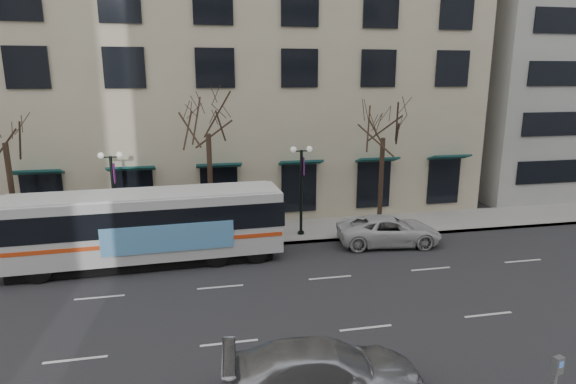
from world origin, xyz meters
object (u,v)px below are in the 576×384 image
object	(u,v)px
lamp_post_right	(301,186)
tree_far_right	(384,121)
silver_car	(324,372)
pay_station	(557,369)
city_bus	(147,225)
tree_far_left	(2,123)
white_pickup	(389,230)
tree_far_mid	(208,116)
lamp_post_left	(114,195)

from	to	relation	value
lamp_post_right	tree_far_right	bearing A→B (deg)	6.85
silver_car	pay_station	xyz separation A→B (m)	(6.28, -1.54, 0.28)
city_bus	silver_car	xyz separation A→B (m)	(5.63, -11.56, -1.12)
tree_far_left	white_pickup	world-z (taller)	tree_far_left
tree_far_mid	tree_far_right	xyz separation A→B (m)	(10.00, -0.00, -0.48)
lamp_post_left	lamp_post_right	bearing A→B (deg)	0.00
tree_far_right	lamp_post_left	bearing A→B (deg)	-177.71
tree_far_right	lamp_post_right	xyz separation A→B (m)	(-4.99, -0.60, -3.48)
tree_far_right	silver_car	size ratio (longest dim) A/B	1.41
city_bus	white_pickup	xyz separation A→B (m)	(12.63, 0.20, -1.17)
pay_station	silver_car	bearing A→B (deg)	154.65
tree_far_left	tree_far_mid	xyz separation A→B (m)	(10.00, 0.00, 0.21)
lamp_post_left	pay_station	bearing A→B (deg)	-48.58
white_pickup	pay_station	bearing A→B (deg)	-176.26
lamp_post_left	lamp_post_right	size ratio (longest dim) A/B	1.00
lamp_post_right	tree_far_mid	bearing A→B (deg)	173.17
tree_far_right	white_pickup	bearing A→B (deg)	-101.84
city_bus	tree_far_right	bearing A→B (deg)	10.63
tree_far_right	tree_far_left	bearing A→B (deg)	180.00
tree_far_mid	lamp_post_right	xyz separation A→B (m)	(5.01, -0.60, -3.96)
tree_far_right	silver_car	world-z (taller)	tree_far_right
silver_car	city_bus	bearing A→B (deg)	30.92
lamp_post_right	silver_car	xyz separation A→B (m)	(-2.60, -13.96, -2.11)
tree_far_right	lamp_post_left	size ratio (longest dim) A/B	1.55
tree_far_right	lamp_post_right	distance (m)	6.11
tree_far_left	tree_far_right	bearing A→B (deg)	0.00
white_pickup	pay_station	size ratio (longest dim) A/B	4.23
city_bus	pay_station	size ratio (longest dim) A/B	10.01
tree_far_left	tree_far_mid	size ratio (longest dim) A/B	0.98
tree_far_right	lamp_post_right	bearing A→B (deg)	-173.15
silver_car	tree_far_right	bearing A→B (deg)	-22.58
tree_far_mid	tree_far_right	world-z (taller)	tree_far_mid
lamp_post_left	tree_far_left	bearing A→B (deg)	173.17
white_pickup	pay_station	distance (m)	13.32
tree_far_right	white_pickup	size ratio (longest dim) A/B	1.44
lamp_post_left	pay_station	size ratio (longest dim) A/B	3.93
tree_far_right	silver_car	bearing A→B (deg)	-117.53
lamp_post_left	silver_car	xyz separation A→B (m)	(7.40, -13.96, -2.11)
tree_far_mid	silver_car	world-z (taller)	tree_far_mid
white_pickup	tree_far_right	bearing A→B (deg)	-4.97
lamp_post_right	silver_car	distance (m)	14.36
lamp_post_right	city_bus	xyz separation A→B (m)	(-8.23, -2.40, -0.99)
lamp_post_left	pay_station	world-z (taller)	lamp_post_left
tree_far_right	pay_station	size ratio (longest dim) A/B	6.08
lamp_post_left	lamp_post_right	distance (m)	10.00
lamp_post_left	white_pickup	distance (m)	14.73
tree_far_mid	tree_far_right	size ratio (longest dim) A/B	1.06
lamp_post_right	city_bus	size ratio (longest dim) A/B	0.39
tree_far_left	pay_station	world-z (taller)	tree_far_left
silver_car	pay_station	size ratio (longest dim) A/B	4.31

